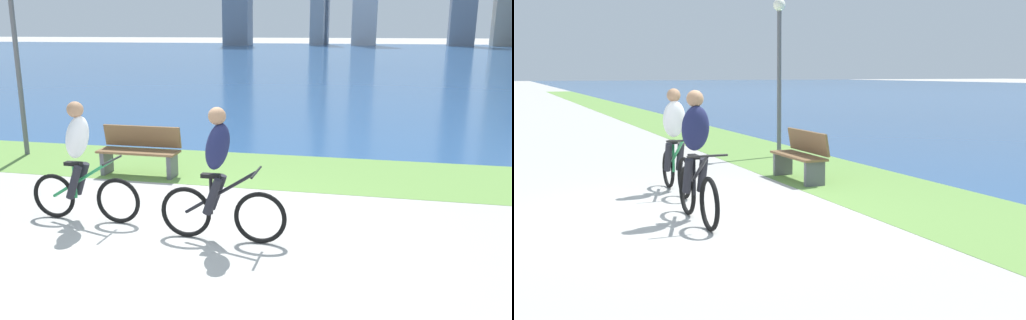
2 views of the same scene
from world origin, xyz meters
The scene contains 6 objects.
ground_plane centered at (0.00, 0.00, 0.00)m, with size 300.00×300.00×0.00m, color #B2AFA8.
grass_strip_bayside centered at (0.00, 3.28, 0.00)m, with size 120.00×2.52×0.01m, color #6B9947.
cyclist_lead centered at (0.47, -0.21, 0.84)m, with size 1.66×0.52×1.72m.
cyclist_trailing centered at (-1.61, 0.06, 0.84)m, with size 1.64×0.52×1.69m.
bench_near_path centered at (-1.85, 2.45, 0.45)m, with size 1.50×0.47×0.90m.
lamppost_tall centered at (-4.93, 3.42, 2.38)m, with size 0.28×0.28×3.59m.
Camera 2 is at (8.16, -2.51, 1.94)m, focal length 43.74 mm.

